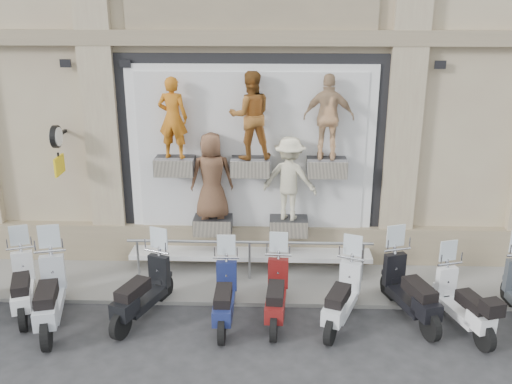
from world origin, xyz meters
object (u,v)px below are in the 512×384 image
clock_sign_bracket (57,144)px  scooter_i (464,293)px  scooter_e (224,286)px  scooter_f (276,283)px  scooter_c (48,284)px  scooter_h (411,279)px  scooter_d (142,280)px  scooter_g (343,287)px  scooter_b (21,275)px  guard_rail (250,262)px

clock_sign_bracket → scooter_i: bearing=-15.3°
scooter_e → scooter_f: (0.93, 0.12, 0.01)m
scooter_c → scooter_f: 4.02m
scooter_h → scooter_i: size_ratio=1.09×
clock_sign_bracket → scooter_h: bearing=-14.5°
clock_sign_bracket → scooter_i: 8.27m
scooter_d → scooter_g: size_ratio=1.04×
scooter_d → scooter_e: 1.50m
clock_sign_bracket → scooter_g: size_ratio=0.55×
scooter_b → scooter_i: scooter_b is taller
scooter_h → scooter_i: (0.85, -0.33, -0.07)m
guard_rail → scooter_c: size_ratio=2.45×
guard_rail → scooter_b: scooter_b is taller
clock_sign_bracket → scooter_c: bearing=-78.9°
scooter_g → scooter_h: 1.27m
scooter_f → scooter_h: bearing=6.5°
scooter_d → scooter_h: 4.85m
clock_sign_bracket → scooter_i: size_ratio=0.57×
scooter_c → scooter_e: scooter_c is taller
guard_rail → scooter_c: (-3.46, -1.77, 0.38)m
scooter_e → scooter_g: bearing=0.2°
scooter_c → scooter_e: 3.09m
scooter_h → scooter_i: scooter_h is taller
scooter_d → scooter_f: size_ratio=1.05×
guard_rail → scooter_c: bearing=-152.9°
scooter_g → scooter_i: (2.10, -0.10, -0.02)m
guard_rail → scooter_b: (-4.15, -1.31, 0.29)m
guard_rail → scooter_e: (-0.38, -1.56, 0.27)m
scooter_f → scooter_g: (1.17, -0.10, 0.01)m
scooter_d → scooter_e: size_ratio=1.06×
guard_rail → scooter_i: size_ratio=2.80×
scooter_e → clock_sign_bracket: bearing=149.6°
scooter_g → scooter_i: size_ratio=1.03×
guard_rail → scooter_d: bearing=-141.8°
scooter_c → scooter_d: 1.61m
clock_sign_bracket → scooter_b: clock_sign_bracket is taller
scooter_b → scooter_g: 5.87m
clock_sign_bracket → scooter_c: clock_sign_bracket is taller
clock_sign_bracket → scooter_e: bearing=-30.0°
scooter_c → scooter_h: size_ratio=1.05×
guard_rail → scooter_h: size_ratio=2.57×
scooter_h → scooter_g: bearing=172.3°
scooter_c → scooter_f: (4.01, 0.33, -0.10)m
scooter_e → scooter_g: size_ratio=0.98×
scooter_c → scooter_g: (5.18, 0.23, -0.09)m
scooter_c → scooter_e: size_ratio=1.14×
scooter_e → guard_rail: bearing=75.9°
scooter_c → scooter_g: scooter_c is taller
clock_sign_bracket → scooter_h: clock_sign_bracket is taller
scooter_d → scooter_g: (3.59, -0.07, -0.03)m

